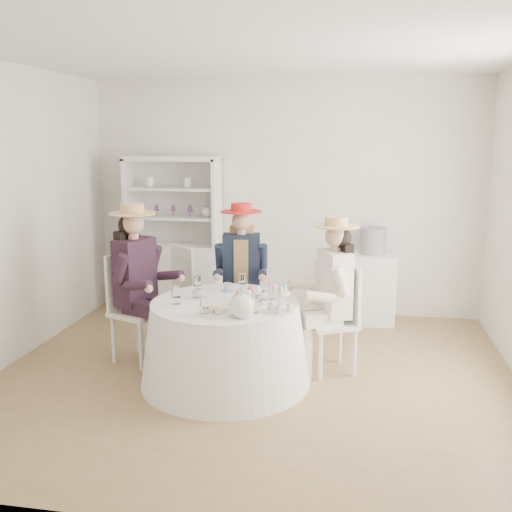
# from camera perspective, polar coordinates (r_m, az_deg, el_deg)

# --- Properties ---
(ground) EXTENTS (4.50, 4.50, 0.00)m
(ground) POSITION_cam_1_polar(r_m,az_deg,el_deg) (5.08, -0.20, -11.91)
(ground) COLOR olive
(ground) RESTS_ON ground
(ceiling) EXTENTS (4.50, 4.50, 0.00)m
(ceiling) POSITION_cam_1_polar(r_m,az_deg,el_deg) (4.70, -0.22, 19.84)
(ceiling) COLOR white
(ceiling) RESTS_ON wall_back
(wall_back) EXTENTS (4.50, 0.00, 4.50)m
(wall_back) POSITION_cam_1_polar(r_m,az_deg,el_deg) (6.67, 2.82, 5.79)
(wall_back) COLOR silver
(wall_back) RESTS_ON ground
(wall_front) EXTENTS (4.50, 0.00, 4.50)m
(wall_front) POSITION_cam_1_polar(r_m,az_deg,el_deg) (2.79, -7.44, -2.55)
(wall_front) COLOR silver
(wall_front) RESTS_ON ground
(wall_left) EXTENTS (0.00, 4.50, 4.50)m
(wall_left) POSITION_cam_1_polar(r_m,az_deg,el_deg) (5.56, -23.75, 3.63)
(wall_left) COLOR silver
(wall_left) RESTS_ON ground
(tea_table) EXTENTS (1.43, 1.43, 0.71)m
(tea_table) POSITION_cam_1_polar(r_m,az_deg,el_deg) (4.85, -3.08, -8.63)
(tea_table) COLOR white
(tea_table) RESTS_ON ground
(hutch) EXTENTS (1.21, 0.72, 1.84)m
(hutch) POSITION_cam_1_polar(r_m,az_deg,el_deg) (6.82, -8.08, -0.12)
(hutch) COLOR silver
(hutch) RESTS_ON ground
(side_table) EXTENTS (0.52, 0.52, 0.78)m
(side_table) POSITION_cam_1_polar(r_m,az_deg,el_deg) (6.55, 11.44, -3.09)
(side_table) COLOR silver
(side_table) RESTS_ON ground
(hatbox) EXTENTS (0.30, 0.30, 0.29)m
(hatbox) POSITION_cam_1_polar(r_m,az_deg,el_deg) (6.43, 11.63, 1.53)
(hatbox) COLOR black
(hatbox) RESTS_ON side_table
(guest_left) EXTENTS (0.61, 0.55, 1.46)m
(guest_left) POSITION_cam_1_polar(r_m,az_deg,el_deg) (5.26, -11.80, -1.84)
(guest_left) COLOR silver
(guest_left) RESTS_ON ground
(guest_mid) EXTENTS (0.53, 0.55, 1.42)m
(guest_mid) POSITION_cam_1_polar(r_m,az_deg,el_deg) (5.62, -1.46, -0.98)
(guest_mid) COLOR silver
(guest_mid) RESTS_ON ground
(guest_right) EXTENTS (0.58, 0.53, 1.39)m
(guest_right) POSITION_cam_1_polar(r_m,az_deg,el_deg) (4.97, 7.60, -3.01)
(guest_right) COLOR silver
(guest_right) RESTS_ON ground
(spare_chair) EXTENTS (0.57, 0.57, 0.97)m
(spare_chair) POSITION_cam_1_polar(r_m,az_deg,el_deg) (5.91, -6.42, -3.21)
(spare_chair) COLOR silver
(spare_chair) RESTS_ON ground
(teacup_a) EXTENTS (0.10, 0.10, 0.07)m
(teacup_a) POSITION_cam_1_polar(r_m,az_deg,el_deg) (4.85, -5.86, -3.82)
(teacup_a) COLOR white
(teacup_a) RESTS_ON tea_table
(teacup_b) EXTENTS (0.09, 0.09, 0.07)m
(teacup_b) POSITION_cam_1_polar(r_m,az_deg,el_deg) (5.03, -2.86, -3.21)
(teacup_b) COLOR white
(teacup_b) RESTS_ON tea_table
(teacup_c) EXTENTS (0.11, 0.11, 0.08)m
(teacup_c) POSITION_cam_1_polar(r_m,az_deg,el_deg) (4.75, 0.52, -4.09)
(teacup_c) COLOR white
(teacup_c) RESTS_ON tea_table
(flower_bowl) EXTENTS (0.29, 0.29, 0.06)m
(flower_bowl) POSITION_cam_1_polar(r_m,az_deg,el_deg) (4.64, -0.96, -4.58)
(flower_bowl) COLOR white
(flower_bowl) RESTS_ON tea_table
(flower_arrangement) EXTENTS (0.17, 0.17, 0.06)m
(flower_arrangement) POSITION_cam_1_polar(r_m,az_deg,el_deg) (4.65, -0.77, -3.83)
(flower_arrangement) COLOR #DF6F81
(flower_arrangement) RESTS_ON tea_table
(table_teapot) EXTENTS (0.27, 0.19, 0.20)m
(table_teapot) POSITION_cam_1_polar(r_m,az_deg,el_deg) (4.31, -1.34, -5.06)
(table_teapot) COLOR white
(table_teapot) RESTS_ON tea_table
(sandwich_plate) EXTENTS (0.27, 0.27, 0.06)m
(sandwich_plate) POSITION_cam_1_polar(r_m,az_deg,el_deg) (4.43, -3.94, -5.58)
(sandwich_plate) COLOR white
(sandwich_plate) RESTS_ON tea_table
(cupcake_stand) EXTENTS (0.22, 0.22, 0.21)m
(cupcake_stand) POSITION_cam_1_polar(r_m,az_deg,el_deg) (4.46, 2.39, -4.61)
(cupcake_stand) COLOR white
(cupcake_stand) RESTS_ON tea_table
(stemware_set) EXTENTS (0.83, 0.87, 0.15)m
(stemware_set) POSITION_cam_1_polar(r_m,az_deg,el_deg) (4.72, -3.14, -3.72)
(stemware_set) COLOR white
(stemware_set) RESTS_ON tea_table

